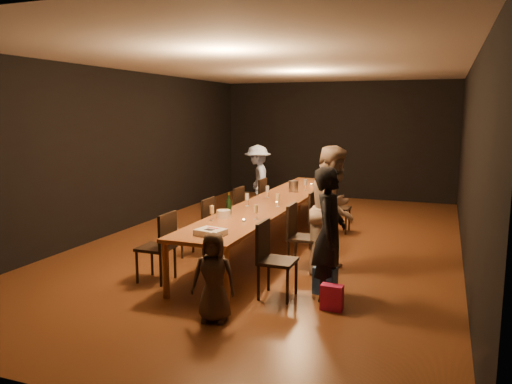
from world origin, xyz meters
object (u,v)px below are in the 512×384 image
(chair_left_2, at_px, (229,213))
(man_blue, at_px, (258,180))
(chair_right_1, at_px, (304,237))
(plate_stack, at_px, (224,214))
(woman_birthday, at_px, (329,234))
(champagne_bottle, at_px, (229,203))
(ice_bucket, at_px, (294,186))
(child, at_px, (214,277))
(table, at_px, (275,203))
(woman_tan, at_px, (334,210))
(chair_right_2, at_px, (324,220))
(chair_left_1, at_px, (198,227))
(chair_left_0, at_px, (156,247))
(chair_left_3, at_px, (254,202))
(chair_right_0, at_px, (278,260))
(birthday_cake, at_px, (211,232))
(chair_right_3, at_px, (338,207))

(chair_left_2, bearing_deg, man_blue, 7.67)
(chair_right_1, relative_size, plate_stack, 4.73)
(woman_birthday, xyz_separation_m, plate_stack, (-1.64, 0.58, 0.01))
(champagne_bottle, height_order, ice_bucket, champagne_bottle)
(chair_left_2, relative_size, child, 0.96)
(table, distance_m, woman_tan, 1.72)
(chair_right_2, bearing_deg, chair_left_1, -54.78)
(chair_right_1, bearing_deg, chair_left_0, -54.78)
(chair_right_2, xyz_separation_m, chair_left_3, (-1.70, 1.20, 0.00))
(chair_right_0, xyz_separation_m, plate_stack, (-1.06, 0.77, 0.34))
(birthday_cake, relative_size, champagne_bottle, 1.20)
(child, height_order, champagne_bottle, champagne_bottle)
(woman_tan, relative_size, plate_stack, 9.02)
(chair_left_3, height_order, man_blue, man_blue)
(chair_left_3, xyz_separation_m, ice_bucket, (0.89, -0.21, 0.39))
(chair_right_3, bearing_deg, table, -35.31)
(chair_right_3, distance_m, ice_bucket, 0.93)
(chair_right_1, bearing_deg, chair_left_3, -144.69)
(chair_left_2, xyz_separation_m, ice_bucket, (0.89, 0.99, 0.39))
(chair_right_1, bearing_deg, man_blue, -149.73)
(chair_left_0, xyz_separation_m, woman_birthday, (2.28, 0.19, 0.33))
(chair_right_2, xyz_separation_m, woman_birthday, (0.58, -2.21, 0.33))
(chair_right_0, xyz_separation_m, champagne_bottle, (-1.10, 1.03, 0.44))
(chair_right_1, bearing_deg, woman_birthday, 29.90)
(chair_right_1, xyz_separation_m, child, (-0.42, -2.09, 0.02))
(table, height_order, chair_right_3, chair_right_3)
(chair_right_1, distance_m, chair_left_2, 2.08)
(chair_right_3, xyz_separation_m, chair_left_1, (-1.70, -2.40, 0.00))
(chair_left_1, bearing_deg, chair_right_0, -125.22)
(woman_tan, distance_m, plate_stack, 1.54)
(chair_left_3, height_order, plate_stack, chair_left_3)
(table, relative_size, chair_left_3, 6.45)
(birthday_cake, bearing_deg, woman_birthday, 28.88)
(child, bearing_deg, chair_left_0, 133.69)
(chair_left_2, distance_m, birthday_cake, 2.78)
(chair_right_3, xyz_separation_m, chair_left_0, (-1.70, -3.60, 0.00))
(man_blue, bearing_deg, chair_right_0, -0.62)
(chair_right_3, distance_m, woman_tan, 2.44)
(chair_left_1, bearing_deg, chair_left_3, 0.00)
(chair_left_3, distance_m, champagne_bottle, 2.67)
(woman_tan, bearing_deg, ice_bucket, 39.45)
(woman_birthday, height_order, birthday_cake, woman_birthday)
(chair_left_0, bearing_deg, child, -124.96)
(chair_right_2, relative_size, child, 0.96)
(chair_right_1, xyz_separation_m, chair_right_3, (0.00, 2.40, 0.00))
(chair_right_0, height_order, woman_tan, woman_tan)
(table, xyz_separation_m, ice_bucket, (0.04, 0.99, 0.15))
(chair_right_2, height_order, chair_left_1, same)
(woman_tan, relative_size, child, 1.82)
(chair_right_1, relative_size, chair_left_3, 1.00)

